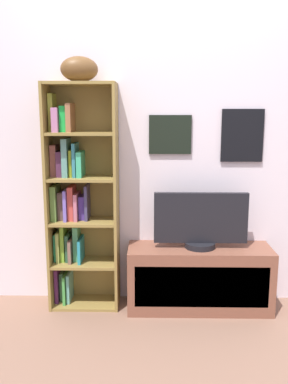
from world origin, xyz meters
name	(u,v)px	position (x,y,z in m)	size (l,w,h in m)	color
back_wall	(159,137)	(0.00, 1.13, 1.25)	(4.80, 0.08, 2.50)	silver
bookshelf	(76,198)	(-0.60, 1.00, 0.81)	(0.50, 0.27, 1.63)	olive
football	(79,69)	(-0.54, 0.97, 1.72)	(0.26, 0.17, 0.17)	brown
tv_stand	(199,278)	(0.30, 0.93, 0.23)	(1.04, 0.34, 0.47)	brown
television	(201,221)	(0.30, 0.93, 0.66)	(0.67, 0.22, 0.41)	black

